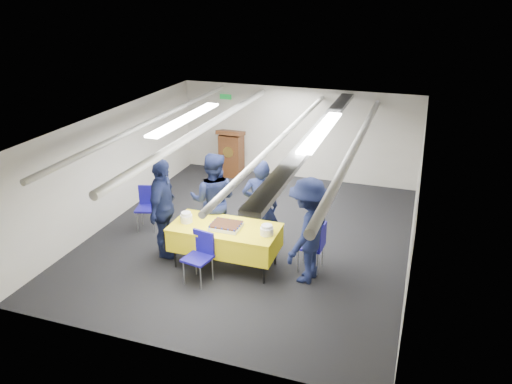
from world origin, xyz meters
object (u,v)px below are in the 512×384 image
Objects in this scene: sailor_b at (213,200)px; sailor_d at (308,231)px; podium at (231,153)px; chair_right at (316,242)px; chair_left at (148,203)px; sailor_c at (163,209)px; sailor_a at (260,206)px; serving_table at (225,237)px; chair_near at (200,252)px; sheet_cake at (226,226)px.

sailor_d is (1.94, -0.63, -0.01)m from sailor_b.
podium reaches higher than chair_right.
sailor_c is at bearing -46.00° from chair_left.
sailor_b is 0.99× the size of sailor_c.
sailor_d is (3.50, -0.88, 0.38)m from chair_left.
sailor_c is at bearing 6.38° from sailor_a.
chair_right is (3.06, -3.86, -0.08)m from podium.
serving_table is at bearing -77.79° from sailor_d.
sailor_c is (-0.97, 0.58, 0.39)m from chair_near.
sailor_b is at bearing 127.12° from sheet_cake.
chair_near is 0.47× the size of sailor_b.
serving_table is 2.15× the size of chair_near.
chair_left is at bearing -98.82° from podium.
sailor_c is (-0.69, -0.64, 0.01)m from sailor_b.
sailor_d is at bearing -100.19° from sailor_c.
serving_table is at bearing 43.64° from sailor_a.
sailor_c is (-1.59, -0.71, 0.03)m from sailor_a.
chair_right is 1.00× the size of chair_left.
sailor_b is (1.05, -3.57, 0.30)m from podium.
sailor_c is (0.87, -0.90, 0.39)m from chair_left.
sailor_c is at bearing 149.38° from chair_near.
podium is 5.16m from sailor_d.
sailor_d is at bearing 128.62° from sailor_a.
sailor_d is at bearing -14.19° from chair_left.
serving_table is 3.59× the size of sheet_cake.
sailor_d is at bearing -54.63° from podium.
sailor_b is 0.95m from sailor_c.
sheet_cake is 1.41m from sailor_d.
serving_table is 4.51m from podium.
chair_left is (-2.06, 0.92, -0.03)m from serving_table.
chair_right is at bearing 13.98° from serving_table.
chair_near is 2.36m from chair_left.
sailor_c reaches higher than podium.
sailor_a is 0.97× the size of sailor_c.
sailor_a is at bearing -76.41° from sailor_c.
chair_right is 2.76m from sailor_c.
podium is at bearing 128.47° from chair_right.
sailor_a is 0.90m from sailor_b.
chair_left is (-1.84, 1.47, 0.00)m from chair_near.
chair_right is 1.23m from sailor_a.
chair_near is at bearing 46.78° from sailor_a.
sailor_b reaches higher than sailor_a.
sailor_d is at bearing -103.36° from chair_right.
sailor_d is at bearing 19.61° from chair_near.
serving_table is 1.02× the size of sailor_b.
podium is 3.74m from sailor_b.
podium is 0.68× the size of sailor_b.
chair_left is at bearing 155.93° from serving_table.
serving_table is 0.90m from sailor_b.
chair_right is (1.52, 0.38, -0.03)m from serving_table.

